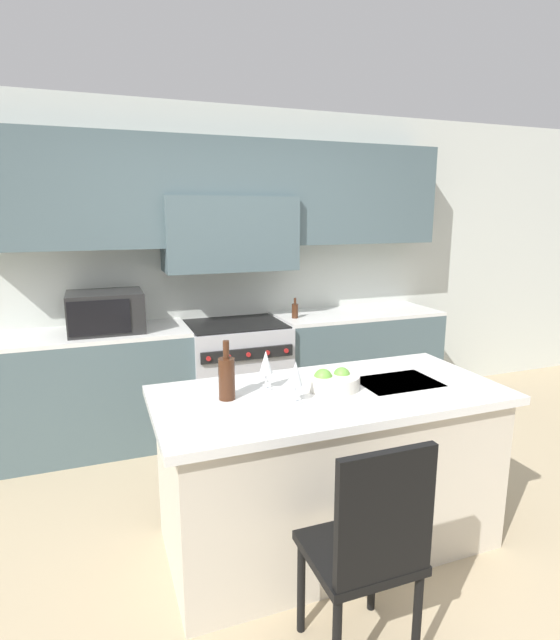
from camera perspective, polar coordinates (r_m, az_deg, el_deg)
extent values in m
plane|color=tan|center=(2.98, 5.77, -25.60)|extent=(10.00, 10.00, 0.00)
cube|color=silver|center=(4.44, -6.45, 6.00)|extent=(10.00, 0.06, 2.70)
cube|color=#4C6066|center=(4.23, -5.97, 14.19)|extent=(3.82, 0.34, 0.85)
cube|color=#4C6066|center=(4.20, -5.77, 9.77)|extent=(1.09, 0.40, 0.60)
cube|color=#4C6066|center=(4.17, -20.68, -7.80)|extent=(1.51, 0.62, 0.90)
cube|color=white|center=(4.05, -21.17, -1.57)|extent=(1.51, 0.62, 0.03)
cube|color=#4C6066|center=(4.73, 8.61, -4.80)|extent=(1.51, 0.62, 0.90)
cube|color=white|center=(4.62, 8.79, 0.74)|extent=(1.51, 0.62, 0.03)
cube|color=#B7B7BC|center=(4.29, -4.98, -6.45)|extent=(0.81, 0.66, 0.91)
cube|color=black|center=(4.17, -5.10, -0.44)|extent=(0.77, 0.61, 0.01)
cube|color=black|center=(3.89, -3.70, -3.90)|extent=(0.74, 0.02, 0.09)
cylinder|color=#B21E1E|center=(3.80, -8.19, -4.38)|extent=(0.04, 0.02, 0.04)
cylinder|color=#B21E1E|center=(3.84, -5.90, -4.17)|extent=(0.04, 0.02, 0.04)
cylinder|color=#B21E1E|center=(3.88, -3.65, -3.95)|extent=(0.04, 0.02, 0.04)
cylinder|color=#B21E1E|center=(3.93, -1.45, -3.73)|extent=(0.04, 0.02, 0.04)
cylinder|color=#B21E1E|center=(3.98, 0.70, -3.52)|extent=(0.04, 0.02, 0.04)
cube|color=black|center=(4.01, -19.29, 0.91)|extent=(0.55, 0.43, 0.30)
cube|color=black|center=(3.80, -19.94, 0.26)|extent=(0.43, 0.01, 0.25)
cube|color=beige|center=(2.89, 5.58, -16.84)|extent=(1.75, 0.81, 0.85)
cube|color=white|center=(2.70, 5.78, -8.52)|extent=(1.86, 0.88, 0.04)
cube|color=#2D2D30|center=(2.89, 13.30, -7.00)|extent=(0.44, 0.32, 0.01)
cylinder|color=#B2B2B7|center=(3.04, 11.32, -5.87)|extent=(0.02, 0.02, 0.00)
cube|color=black|center=(2.26, 8.94, -24.73)|extent=(0.42, 0.40, 0.04)
cube|color=black|center=(1.98, 11.95, -21.09)|extent=(0.40, 0.04, 0.51)
cylinder|color=black|center=(2.47, 2.44, -28.13)|extent=(0.04, 0.04, 0.45)
cylinder|color=black|center=(2.60, 10.53, -25.96)|extent=(0.04, 0.04, 0.45)
cylinder|color=black|center=(2.39, 15.37, -30.32)|extent=(0.04, 0.04, 0.45)
cylinder|color=#422314|center=(2.55, -6.11, -6.70)|extent=(0.08, 0.08, 0.21)
cylinder|color=#422314|center=(2.50, -6.19, -3.38)|extent=(0.03, 0.03, 0.09)
cylinder|color=white|center=(2.52, 1.78, -9.36)|extent=(0.07, 0.07, 0.01)
cylinder|color=white|center=(2.50, 1.78, -8.38)|extent=(0.01, 0.01, 0.09)
cone|color=white|center=(2.47, 1.80, -6.11)|extent=(0.07, 0.07, 0.12)
cylinder|color=white|center=(2.70, -1.61, -7.86)|extent=(0.07, 0.07, 0.01)
cylinder|color=white|center=(2.69, -1.62, -6.94)|extent=(0.01, 0.01, 0.09)
cone|color=white|center=(2.65, -1.63, -4.81)|extent=(0.07, 0.07, 0.12)
cylinder|color=silver|center=(2.73, 6.01, -6.98)|extent=(0.29, 0.29, 0.07)
sphere|color=#66A83D|center=(2.70, 4.95, -6.65)|extent=(0.10, 0.10, 0.10)
sphere|color=#66A83D|center=(2.74, 7.08, -6.33)|extent=(0.09, 0.09, 0.09)
cylinder|color=#422314|center=(4.29, 1.72, 1.04)|extent=(0.05, 0.05, 0.12)
cylinder|color=#422314|center=(4.27, 1.73, 2.20)|extent=(0.02, 0.02, 0.05)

